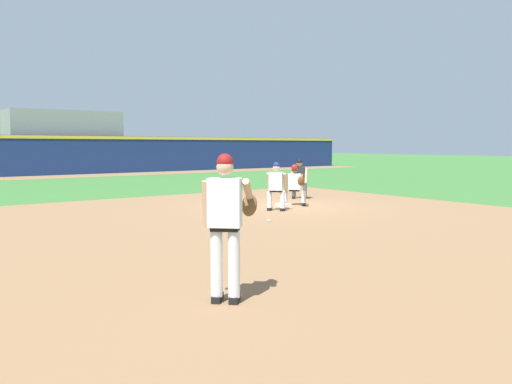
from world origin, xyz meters
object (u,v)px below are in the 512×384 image
baseball (268,221)px  first_baseman (295,183)px  baserunner (276,184)px  first_base_bag (284,205)px  umpire (299,177)px  pitcher (227,218)px

baseball → first_baseman: 3.65m
baseball → baserunner: bearing=46.2°
first_base_bag → baseball: size_ratio=5.14×
baserunner → first_base_bag: bearing=39.0°
first_base_bag → umpire: bearing=36.5°
pitcher → first_baseman: pitcher is taller
baseball → first_baseman: first_baseman is taller
baseball → pitcher: 6.63m
first_baseman → umpire: size_ratio=0.92×
baserunner → umpire: same height
baserunner → baseball: bearing=-133.8°
baseball → umpire: 5.79m
pitcher → umpire: 12.27m
umpire → first_base_bag: bearing=-143.5°
pitcher → first_base_bag: bearing=46.3°
pitcher → baserunner: size_ratio=1.27×
first_base_bag → pitcher: (-6.85, -7.16, 1.01)m
baserunner → umpire: (2.81, 2.15, 0.00)m
baseball → baserunner: size_ratio=0.05×
first_base_bag → baserunner: size_ratio=0.26×
pitcher → first_baseman: (7.23, 7.05, -0.33)m
first_baseman → baserunner: size_ratio=0.92×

